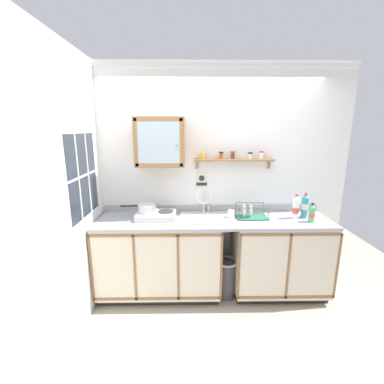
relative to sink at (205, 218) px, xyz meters
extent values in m
plane|color=#9E9384|center=(0.09, -0.37, -0.93)|extent=(5.67, 5.67, 0.00)
cube|color=white|center=(0.09, 0.29, 0.41)|extent=(3.27, 0.05, 2.67)
cube|color=white|center=(0.09, 0.26, 1.70)|extent=(3.27, 0.02, 0.05)
cube|color=white|center=(-1.27, -0.65, 0.41)|extent=(0.05, 3.43, 2.67)
cube|color=black|center=(-0.53, -0.01, -0.89)|extent=(1.35, 0.55, 0.08)
cube|color=beige|center=(-0.53, -0.04, -0.43)|extent=(1.38, 0.61, 0.83)
cube|color=brown|center=(-0.53, -0.35, -0.06)|extent=(1.38, 0.01, 0.03)
cube|color=brown|center=(-0.53, -0.35, -0.80)|extent=(1.38, 0.01, 0.03)
cube|color=brown|center=(-1.22, -0.35, -0.43)|extent=(0.02, 0.01, 0.76)
cube|color=brown|center=(-0.76, -0.35, -0.43)|extent=(0.02, 0.01, 0.76)
cube|color=brown|center=(-0.30, -0.35, -0.43)|extent=(0.02, 0.01, 0.76)
cube|color=brown|center=(0.16, -0.35, -0.43)|extent=(0.02, 0.01, 0.76)
cube|color=black|center=(0.88, -0.01, -0.89)|extent=(1.04, 0.55, 0.08)
cube|color=beige|center=(0.88, -0.04, -0.43)|extent=(1.06, 0.61, 0.83)
cube|color=brown|center=(0.88, -0.35, -0.06)|extent=(1.06, 0.01, 0.03)
cube|color=brown|center=(0.88, -0.35, -0.80)|extent=(1.06, 0.01, 0.03)
cube|color=brown|center=(0.35, -0.35, -0.43)|extent=(0.02, 0.01, 0.76)
cube|color=brown|center=(0.88, -0.35, -0.43)|extent=(0.02, 0.01, 0.76)
cube|color=brown|center=(1.41, -0.35, -0.43)|extent=(0.02, 0.01, 0.76)
cube|color=#9EA3A8|center=(0.09, -0.04, -0.01)|extent=(2.63, 0.64, 0.03)
cube|color=#9EA3A8|center=(0.09, 0.25, 0.05)|extent=(2.63, 0.02, 0.08)
cube|color=silver|center=(0.00, -0.02, 0.02)|extent=(0.57, 0.43, 0.01)
cube|color=slate|center=(0.00, -0.02, -0.09)|extent=(0.49, 0.35, 0.01)
cube|color=slate|center=(0.00, 0.16, -0.04)|extent=(0.49, 0.01, 0.11)
cube|color=slate|center=(0.00, -0.20, -0.04)|extent=(0.49, 0.01, 0.11)
cylinder|color=#4C4C51|center=(0.00, -0.02, -0.09)|extent=(0.04, 0.04, 0.01)
cylinder|color=silver|center=(-0.01, 0.21, 0.02)|extent=(0.05, 0.05, 0.02)
cylinder|color=silver|center=(-0.01, 0.21, 0.14)|extent=(0.02, 0.02, 0.20)
torus|color=silver|center=(-0.01, 0.13, 0.24)|extent=(0.19, 0.02, 0.19)
cylinder|color=silver|center=(0.05, 0.21, 0.05)|extent=(0.02, 0.02, 0.06)
cube|color=silver|center=(-0.56, -0.01, 0.04)|extent=(0.44, 0.32, 0.07)
cylinder|color=#2D2D2D|center=(-0.66, 0.01, 0.08)|extent=(0.18, 0.18, 0.01)
cylinder|color=#2D2D2D|center=(-0.45, 0.01, 0.08)|extent=(0.18, 0.18, 0.01)
cylinder|color=black|center=(-0.66, -0.16, 0.04)|extent=(0.03, 0.02, 0.03)
cylinder|color=black|center=(-0.45, -0.16, 0.04)|extent=(0.03, 0.02, 0.03)
cylinder|color=silver|center=(-0.66, 0.01, 0.13)|extent=(0.21, 0.21, 0.08)
torus|color=silver|center=(-0.66, 0.01, 0.17)|extent=(0.22, 0.22, 0.01)
cylinder|color=black|center=(-0.86, -0.01, 0.16)|extent=(0.19, 0.04, 0.02)
cylinder|color=teal|center=(1.14, -0.02, 0.13)|extent=(0.07, 0.07, 0.24)
cone|color=teal|center=(1.14, -0.02, 0.27)|extent=(0.07, 0.07, 0.03)
cylinder|color=red|center=(1.14, -0.02, 0.29)|extent=(0.03, 0.03, 0.02)
cylinder|color=white|center=(1.14, -0.02, 0.14)|extent=(0.07, 0.07, 0.07)
cylinder|color=white|center=(1.03, -0.04, 0.13)|extent=(0.07, 0.07, 0.23)
cone|color=white|center=(1.03, -0.04, 0.26)|extent=(0.07, 0.07, 0.03)
cylinder|color=red|center=(1.03, -0.04, 0.28)|extent=(0.03, 0.03, 0.02)
cylinder|color=#D84C3F|center=(1.03, -0.04, 0.10)|extent=(0.07, 0.07, 0.06)
cylinder|color=#4CB266|center=(1.16, -0.16, 0.09)|extent=(0.07, 0.07, 0.17)
cone|color=#4CB266|center=(1.16, -0.16, 0.19)|extent=(0.06, 0.06, 0.03)
cylinder|color=#262626|center=(1.16, -0.16, 0.22)|extent=(0.03, 0.03, 0.02)
cylinder|color=#D84C3F|center=(1.16, -0.16, 0.09)|extent=(0.07, 0.07, 0.05)
cube|color=#26664C|center=(0.53, 0.00, 0.02)|extent=(0.36, 0.23, 0.01)
cylinder|color=#4C4F54|center=(0.37, -0.11, 0.09)|extent=(0.01, 0.01, 0.13)
cylinder|color=#4C4F54|center=(0.70, -0.11, 0.09)|extent=(0.01, 0.01, 0.13)
cylinder|color=#4C4F54|center=(0.37, 0.11, 0.09)|extent=(0.01, 0.01, 0.13)
cylinder|color=#4C4F54|center=(0.70, 0.11, 0.09)|extent=(0.01, 0.01, 0.13)
cylinder|color=#4C4F54|center=(0.53, -0.11, 0.16)|extent=(0.33, 0.01, 0.01)
cylinder|color=#4C4F54|center=(0.53, 0.11, 0.16)|extent=(0.33, 0.01, 0.01)
cylinder|color=white|center=(0.44, 0.00, 0.10)|extent=(0.01, 0.15, 0.15)
cylinder|color=white|center=(0.53, 0.00, 0.10)|extent=(0.01, 0.13, 0.13)
cylinder|color=white|center=(0.29, -0.04, 0.06)|extent=(0.08, 0.08, 0.10)
torus|color=white|center=(0.29, 0.01, 0.06)|extent=(0.01, 0.07, 0.07)
cube|color=#996B42|center=(-0.50, 0.11, 0.86)|extent=(0.54, 0.30, 0.54)
cube|color=silver|center=(-0.50, -0.04, 0.86)|extent=(0.45, 0.01, 0.44)
cube|color=#996B42|center=(-0.75, -0.04, 0.86)|extent=(0.04, 0.01, 0.51)
cube|color=#996B42|center=(-0.26, -0.04, 0.86)|extent=(0.04, 0.01, 0.51)
cube|color=#996B42|center=(-0.50, -0.04, 1.11)|extent=(0.51, 0.01, 0.04)
cube|color=#996B42|center=(-0.50, -0.04, 0.62)|extent=(0.51, 0.01, 0.04)
sphere|color=olive|center=(-0.31, -0.05, 0.84)|extent=(0.02, 0.02, 0.02)
cube|color=#996B42|center=(0.34, 0.19, 0.65)|extent=(0.93, 0.14, 0.02)
cube|color=#996B42|center=(-0.09, 0.25, 0.59)|extent=(0.02, 0.03, 0.10)
cube|color=#996B42|center=(0.78, 0.25, 0.59)|extent=(0.02, 0.03, 0.10)
cylinder|color=gold|center=(-0.02, 0.19, 0.70)|extent=(0.05, 0.05, 0.07)
cylinder|color=yellow|center=(-0.02, 0.19, 0.74)|extent=(0.05, 0.05, 0.02)
cylinder|color=brown|center=(0.19, 0.18, 0.70)|extent=(0.05, 0.05, 0.07)
cylinder|color=black|center=(0.19, 0.18, 0.74)|extent=(0.05, 0.05, 0.02)
cylinder|color=#4C3326|center=(0.33, 0.20, 0.70)|extent=(0.04, 0.04, 0.07)
cylinder|color=red|center=(0.33, 0.20, 0.75)|extent=(0.05, 0.05, 0.02)
cylinder|color=silver|center=(0.53, 0.19, 0.69)|extent=(0.05, 0.05, 0.06)
cylinder|color=black|center=(0.53, 0.19, 0.73)|extent=(0.05, 0.05, 0.02)
cylinder|color=silver|center=(0.66, 0.20, 0.70)|extent=(0.05, 0.05, 0.07)
cylinder|color=red|center=(0.66, 0.20, 0.75)|extent=(0.05, 0.05, 0.02)
cube|color=silver|center=(-0.03, 0.26, 0.40)|extent=(0.15, 0.01, 0.21)
cube|color=#262626|center=(-0.03, 0.25, 0.35)|extent=(0.13, 0.00, 0.04)
cylinder|color=#262626|center=(-0.03, 0.25, 0.42)|extent=(0.07, 0.00, 0.07)
cube|color=#262D38|center=(-1.23, -0.31, 0.56)|extent=(0.01, 0.70, 0.82)
cube|color=white|center=(-1.24, -0.31, 0.56)|extent=(0.02, 0.74, 0.86)
cube|color=white|center=(-1.22, -0.43, 0.56)|extent=(0.01, 0.02, 0.82)
cube|color=white|center=(-1.22, -0.19, 0.56)|extent=(0.01, 0.02, 0.82)
cube|color=white|center=(-1.22, -0.31, 0.56)|extent=(0.01, 0.70, 0.02)
cylinder|color=#4C4C51|center=(0.25, -0.10, -0.71)|extent=(0.24, 0.24, 0.43)
torus|color=white|center=(0.25, -0.10, -0.49)|extent=(0.27, 0.27, 0.02)
camera|label=1|loc=(-0.20, -2.91, 1.01)|focal=24.89mm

